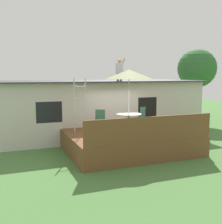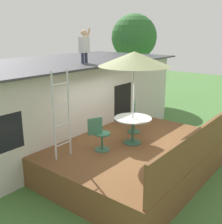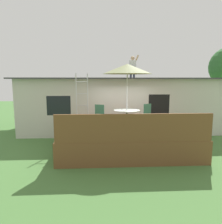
# 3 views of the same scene
# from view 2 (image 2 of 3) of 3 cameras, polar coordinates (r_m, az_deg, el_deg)

# --- Properties ---
(ground_plane) EXTENTS (40.00, 40.00, 0.00)m
(ground_plane) POSITION_cam_2_polar(r_m,az_deg,el_deg) (8.29, 4.13, -11.44)
(ground_plane) COLOR #477538
(house) EXTENTS (10.50, 4.50, 2.83)m
(house) POSITION_cam_2_polar(r_m,az_deg,el_deg) (10.11, -12.77, 1.94)
(house) COLOR beige
(house) RESTS_ON ground
(deck) EXTENTS (5.02, 3.99, 0.80)m
(deck) POSITION_cam_2_polar(r_m,az_deg,el_deg) (8.11, 4.19, -8.93)
(deck) COLOR brown
(deck) RESTS_ON ground
(deck_railing) EXTENTS (4.92, 0.08, 0.90)m
(deck_railing) POSITION_cam_2_polar(r_m,az_deg,el_deg) (6.97, 17.75, -6.41)
(deck_railing) COLOR brown
(deck_railing) RESTS_ON deck
(patio_table) EXTENTS (1.04, 1.04, 0.74)m
(patio_table) POSITION_cam_2_polar(r_m,az_deg,el_deg) (7.75, 4.47, -2.31)
(patio_table) COLOR #33664C
(patio_table) RESTS_ON deck
(patio_umbrella) EXTENTS (1.90, 1.90, 2.54)m
(patio_umbrella) POSITION_cam_2_polar(r_m,az_deg,el_deg) (7.39, 4.77, 10.76)
(patio_umbrella) COLOR silver
(patio_umbrella) RESTS_ON deck
(step_ladder) EXTENTS (0.52, 0.04, 2.20)m
(step_ladder) POSITION_cam_2_polar(r_m,az_deg,el_deg) (6.81, -10.06, -0.59)
(step_ladder) COLOR silver
(step_ladder) RESTS_ON deck
(person_figure) EXTENTS (0.47, 0.20, 1.11)m
(person_figure) POSITION_cam_2_polar(r_m,az_deg,el_deg) (9.28, -5.49, 13.66)
(person_figure) COLOR #33384C
(person_figure) RESTS_ON house
(patio_chair_left) EXTENTS (0.60, 0.44, 0.92)m
(patio_chair_left) POSITION_cam_2_polar(r_m,az_deg,el_deg) (7.29, -2.36, -4.56)
(patio_chair_left) COLOR #33664C
(patio_chair_left) RESTS_ON deck
(patio_chair_right) EXTENTS (0.57, 0.45, 0.92)m
(patio_chair_right) POSITION_cam_2_polar(r_m,az_deg,el_deg) (8.74, 4.75, -1.06)
(patio_chair_right) COLOR #33664C
(patio_chair_right) RESTS_ON deck
(backyard_tree) EXTENTS (2.48, 2.48, 4.79)m
(backyard_tree) POSITION_cam_2_polar(r_m,az_deg,el_deg) (15.84, 4.72, 14.90)
(backyard_tree) COLOR brown
(backyard_tree) RESTS_ON ground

